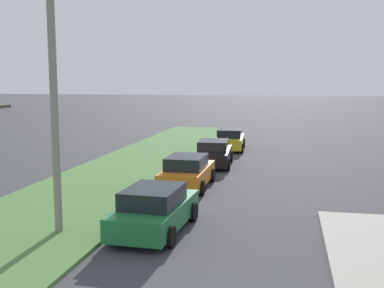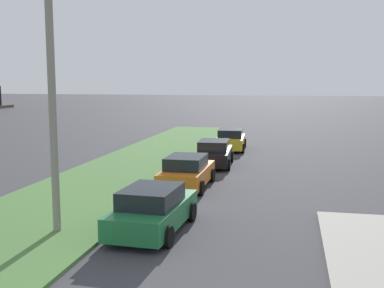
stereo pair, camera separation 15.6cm
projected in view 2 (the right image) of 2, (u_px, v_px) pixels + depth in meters
grass_median at (73, 200)px, 18.96m from camera, size 60.00×6.00×0.12m
parked_car_green at (153, 210)px, 15.14m from camera, size 4.39×2.19×1.47m
parked_car_orange at (187, 172)px, 21.37m from camera, size 4.31×2.05×1.47m
parked_car_black at (214, 153)px, 26.88m from camera, size 4.40×2.21×1.47m
parked_car_yellow at (231, 140)px, 33.05m from camera, size 4.39×2.19×1.47m
streetlight at (62, 94)px, 14.26m from camera, size 0.61×2.87×7.50m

